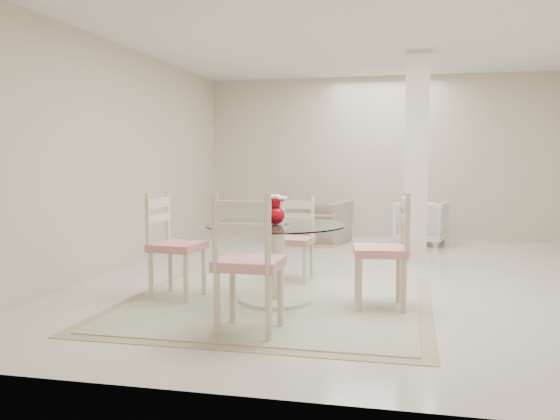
% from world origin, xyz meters
% --- Properties ---
extents(ground, '(7.00, 7.00, 0.00)m').
position_xyz_m(ground, '(0.00, 0.00, 0.00)').
color(ground, white).
rests_on(ground, ground).
extents(room_shell, '(6.02, 7.02, 2.71)m').
position_xyz_m(room_shell, '(0.00, 0.00, 1.86)').
color(room_shell, beige).
rests_on(room_shell, ground).
extents(column, '(0.30, 0.30, 2.70)m').
position_xyz_m(column, '(0.50, 1.30, 1.35)').
color(column, beige).
rests_on(column, ground).
extents(area_rug, '(2.83, 2.83, 0.02)m').
position_xyz_m(area_rug, '(-0.76, -1.36, 0.01)').
color(area_rug, tan).
rests_on(area_rug, ground).
extents(dining_table, '(1.28, 1.28, 0.74)m').
position_xyz_m(dining_table, '(-0.76, -1.36, 0.37)').
color(dining_table, '#EDEAC2').
rests_on(dining_table, ground).
extents(red_vase, '(0.21, 0.18, 0.27)m').
position_xyz_m(red_vase, '(-0.76, -1.36, 0.86)').
color(red_vase, '#A90514').
rests_on(red_vase, dining_table).
extents(dining_chair_east, '(0.52, 0.52, 1.15)m').
position_xyz_m(dining_chair_east, '(0.26, -1.33, 0.61)').
color(dining_chair_east, beige).
rests_on(dining_chair_east, ground).
extents(dining_chair_north, '(0.43, 0.43, 1.01)m').
position_xyz_m(dining_chair_north, '(-0.78, -0.35, 0.53)').
color(dining_chair_north, beige).
rests_on(dining_chair_north, ground).
extents(dining_chair_west, '(0.49, 0.49, 1.12)m').
position_xyz_m(dining_chair_west, '(-1.78, -1.37, 0.59)').
color(dining_chair_west, beige).
rests_on(dining_chair_west, ground).
extents(dining_chair_south, '(0.48, 0.48, 1.20)m').
position_xyz_m(dining_chair_south, '(-0.74, -2.39, 0.63)').
color(dining_chair_south, beige).
rests_on(dining_chair_south, ground).
extents(recliner_taupe, '(1.21, 1.12, 0.67)m').
position_xyz_m(recliner_taupe, '(-1.06, 2.63, 0.33)').
color(recliner_taupe, gray).
rests_on(recliner_taupe, ground).
extents(armchair_white, '(0.88, 0.89, 0.68)m').
position_xyz_m(armchair_white, '(0.61, 2.88, 0.34)').
color(armchair_white, white).
rests_on(armchair_white, ground).
extents(side_table, '(0.49, 0.49, 0.51)m').
position_xyz_m(side_table, '(-0.87, 2.27, 0.23)').
color(side_table, tan).
rests_on(side_table, ground).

